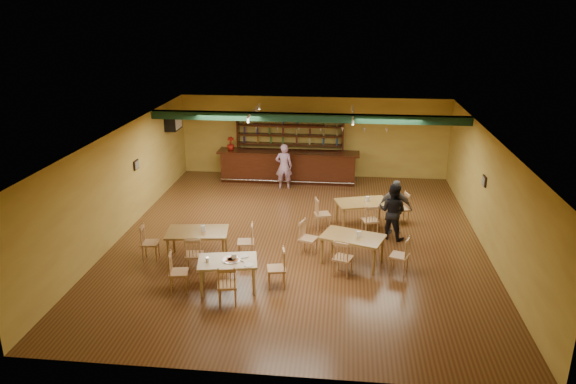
# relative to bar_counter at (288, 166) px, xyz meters

# --- Properties ---
(floor) EXTENTS (12.00, 12.00, 0.00)m
(floor) POSITION_rel_bar_counter_xyz_m (0.86, -5.15, -0.56)
(floor) COLOR #522F17
(floor) RESTS_ON ground
(ceiling_beam) EXTENTS (10.00, 0.30, 0.25)m
(ceiling_beam) POSITION_rel_bar_counter_xyz_m (0.86, -2.35, 2.31)
(ceiling_beam) COLOR black
(ceiling_beam) RESTS_ON ceiling
(track_rail_left) EXTENTS (0.05, 2.50, 0.05)m
(track_rail_left) POSITION_rel_bar_counter_xyz_m (-0.94, -1.75, 2.38)
(track_rail_left) COLOR silver
(track_rail_left) RESTS_ON ceiling
(track_rail_right) EXTENTS (0.05, 2.50, 0.05)m
(track_rail_right) POSITION_rel_bar_counter_xyz_m (2.26, -1.75, 2.38)
(track_rail_right) COLOR silver
(track_rail_right) RESTS_ON ceiling
(ac_unit) EXTENTS (0.34, 0.70, 0.48)m
(ac_unit) POSITION_rel_bar_counter_xyz_m (-3.94, -0.95, 1.79)
(ac_unit) COLOR silver
(ac_unit) RESTS_ON wall_left
(picture_left) EXTENTS (0.04, 0.34, 0.28)m
(picture_left) POSITION_rel_bar_counter_xyz_m (-4.11, -4.15, 1.14)
(picture_left) COLOR black
(picture_left) RESTS_ON wall_left
(picture_right) EXTENTS (0.04, 0.34, 0.28)m
(picture_right) POSITION_rel_bar_counter_xyz_m (5.83, -4.65, 1.14)
(picture_right) COLOR black
(picture_right) RESTS_ON wall_right
(bar_counter) EXTENTS (5.17, 0.85, 1.13)m
(bar_counter) POSITION_rel_bar_counter_xyz_m (0.00, 0.00, 0.00)
(bar_counter) COLOR #36160A
(bar_counter) RESTS_ON ground
(back_bar_hutch) EXTENTS (4.00, 0.40, 2.28)m
(back_bar_hutch) POSITION_rel_bar_counter_xyz_m (0.00, 0.63, 0.57)
(back_bar_hutch) COLOR #36160A
(back_bar_hutch) RESTS_ON ground
(poinsettia) EXTENTS (0.35, 0.35, 0.49)m
(poinsettia) POSITION_rel_bar_counter_xyz_m (-2.13, 0.00, 0.81)
(poinsettia) COLOR #A1190E
(poinsettia) RESTS_ON bar_counter
(dining_table_b) EXTENTS (1.71, 1.31, 0.76)m
(dining_table_b) POSITION_rel_bar_counter_xyz_m (2.63, -4.05, -0.19)
(dining_table_b) COLOR olive
(dining_table_b) RESTS_ON ground
(dining_table_c) EXTENTS (1.65, 1.12, 0.77)m
(dining_table_c) POSITION_rel_bar_counter_xyz_m (-1.60, -6.72, -0.18)
(dining_table_c) COLOR olive
(dining_table_c) RESTS_ON ground
(dining_table_d) EXTENTS (1.72, 1.34, 0.75)m
(dining_table_d) POSITION_rel_bar_counter_xyz_m (2.32, -6.57, -0.19)
(dining_table_d) COLOR olive
(dining_table_d) RESTS_ON ground
(near_table) EXTENTS (1.47, 1.09, 0.71)m
(near_table) POSITION_rel_bar_counter_xyz_m (-0.51, -8.16, -0.21)
(near_table) COLOR #C8B686
(near_table) RESTS_ON ground
(pizza_tray) EXTENTS (0.43, 0.43, 0.01)m
(pizza_tray) POSITION_rel_bar_counter_xyz_m (-0.42, -8.16, 0.16)
(pizza_tray) COLOR silver
(pizza_tray) RESTS_ON near_table
(parmesan_shaker) EXTENTS (0.09, 0.09, 0.11)m
(parmesan_shaker) POSITION_rel_bar_counter_xyz_m (-0.94, -8.30, 0.20)
(parmesan_shaker) COLOR #EAE5C6
(parmesan_shaker) RESTS_ON near_table
(napkin_stack) EXTENTS (0.25, 0.23, 0.03)m
(napkin_stack) POSITION_rel_bar_counter_xyz_m (-0.18, -7.97, 0.16)
(napkin_stack) COLOR white
(napkin_stack) RESTS_ON near_table
(pizza_server) EXTENTS (0.31, 0.27, 0.00)m
(pizza_server) POSITION_rel_bar_counter_xyz_m (-0.28, -8.11, 0.16)
(pizza_server) COLOR silver
(pizza_server) RESTS_ON pizza_tray
(side_plate) EXTENTS (0.26, 0.26, 0.01)m
(side_plate) POSITION_rel_bar_counter_xyz_m (0.01, -8.35, 0.15)
(side_plate) COLOR white
(side_plate) RESTS_ON near_table
(patron_bar) EXTENTS (0.63, 0.45, 1.62)m
(patron_bar) POSITION_rel_bar_counter_xyz_m (-0.07, -0.83, 0.24)
(patron_bar) COLOR #9F51AF
(patron_bar) RESTS_ON ground
(patron_right_a) EXTENTS (0.96, 0.89, 1.59)m
(patron_right_a) POSITION_rel_bar_counter_xyz_m (3.43, -4.85, 0.23)
(patron_right_a) COLOR black
(patron_right_a) RESTS_ON ground
(patron_right_b) EXTENTS (1.01, 0.64, 1.60)m
(patron_right_b) POSITION_rel_bar_counter_xyz_m (3.52, -4.57, 0.24)
(patron_right_b) COLOR gray
(patron_right_b) RESTS_ON ground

